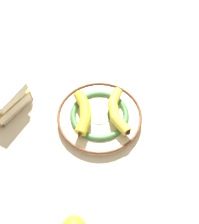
# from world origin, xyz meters

# --- Properties ---
(ground_plane) EXTENTS (2.80, 2.80, 0.00)m
(ground_plane) POSITION_xyz_m (0.00, 0.00, 0.00)
(ground_plane) COLOR beige
(decorative_bowl) EXTENTS (0.30, 0.30, 0.04)m
(decorative_bowl) POSITION_xyz_m (0.03, 0.03, 0.02)
(decorative_bowl) COLOR beige
(decorative_bowl) RESTS_ON ground_plane
(banana_a) EXTENTS (0.08, 0.20, 0.03)m
(banana_a) POSITION_xyz_m (-0.03, 0.03, 0.05)
(banana_a) COLOR yellow
(banana_a) RESTS_ON decorative_bowl
(banana_b) EXTENTS (0.07, 0.19, 0.04)m
(banana_b) POSITION_xyz_m (0.08, 0.05, 0.06)
(banana_b) COLOR yellow
(banana_b) RESTS_ON decorative_bowl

